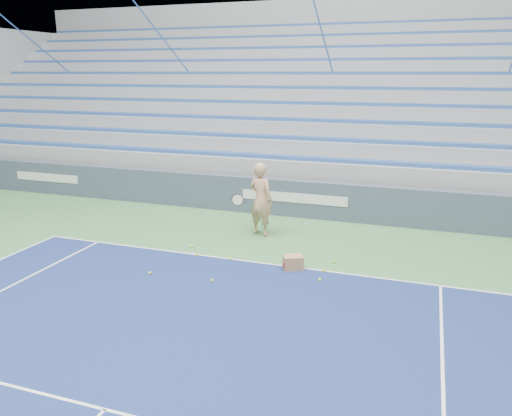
{
  "coord_description": "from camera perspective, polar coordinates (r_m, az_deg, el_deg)",
  "views": [
    {
      "loc": [
        3.63,
        1.85,
        4.2
      ],
      "look_at": [
        -0.02,
        12.38,
        1.15
      ],
      "focal_mm": 35.0,
      "sensor_mm": 36.0,
      "label": 1
    }
  ],
  "objects": [
    {
      "name": "tennis_ball_0",
      "position": [
        11.54,
        8.83,
        -6.07
      ],
      "size": [
        0.07,
        0.07,
        0.07
      ],
      "primitive_type": "sphere",
      "color": "#CDE62F",
      "rests_on": "ground"
    },
    {
      "name": "tennis_ball_6",
      "position": [
        10.99,
        7.77,
        -7.13
      ],
      "size": [
        0.07,
        0.07,
        0.07
      ],
      "primitive_type": "sphere",
      "color": "#CDE62F",
      "rests_on": "ground"
    },
    {
      "name": "tennis_ball_7",
      "position": [
        11.88,
        -6.77,
        -5.34
      ],
      "size": [
        0.07,
        0.07,
        0.07
      ],
      "primitive_type": "sphere",
      "color": "#CDE62F",
      "rests_on": "ground"
    },
    {
      "name": "tennis_ball_3",
      "position": [
        11.02,
        -12.03,
        -7.28
      ],
      "size": [
        0.07,
        0.07,
        0.07
      ],
      "primitive_type": "sphere",
      "color": "#CDE62F",
      "rests_on": "ground"
    },
    {
      "name": "tennis_player",
      "position": [
        13.06,
        0.54,
        1.0
      ],
      "size": [
        1.02,
        0.95,
        1.95
      ],
      "color": "tan",
      "rests_on": "ground"
    },
    {
      "name": "bleachers",
      "position": [
        20.17,
        8.79,
        9.89
      ],
      "size": [
        31.0,
        9.15,
        7.3
      ],
      "color": "#93969B",
      "rests_on": "ground"
    },
    {
      "name": "tennis_ball_2",
      "position": [
        10.46,
        -5.1,
        -8.25
      ],
      "size": [
        0.07,
        0.07,
        0.07
      ],
      "primitive_type": "sphere",
      "color": "#CDE62F",
      "rests_on": "ground"
    },
    {
      "name": "ball_box",
      "position": [
        11.04,
        4.24,
        -6.23
      ],
      "size": [
        0.52,
        0.47,
        0.32
      ],
      "color": "#A27B4E",
      "rests_on": "ground"
    },
    {
      "name": "sponsor_barrier",
      "position": [
        14.95,
        4.48,
        1.12
      ],
      "size": [
        30.0,
        0.32,
        1.1
      ],
      "color": "#3B485B",
      "rests_on": "ground"
    },
    {
      "name": "tennis_ball_1",
      "position": [
        10.53,
        7.31,
        -8.13
      ],
      "size": [
        0.07,
        0.07,
        0.07
      ],
      "primitive_type": "sphere",
      "color": "#CDE62F",
      "rests_on": "ground"
    },
    {
      "name": "tennis_ball_4",
      "position": [
        11.58,
        -2.97,
        -5.8
      ],
      "size": [
        0.07,
        0.07,
        0.07
      ],
      "primitive_type": "sphere",
      "color": "#CDE62F",
      "rests_on": "ground"
    },
    {
      "name": "tennis_ball_5",
      "position": [
        12.47,
        -7.35,
        -4.35
      ],
      "size": [
        0.07,
        0.07,
        0.07
      ],
      "primitive_type": "sphere",
      "color": "#CDE62F",
      "rests_on": "ground"
    }
  ]
}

